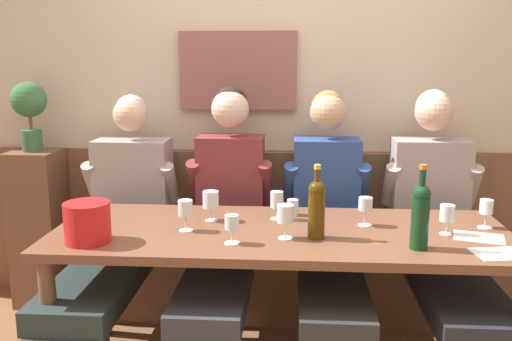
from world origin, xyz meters
The scene contains 24 objects.
room_wall_back centered at (0.00, 1.09, 1.40)m, with size 6.80×0.12×2.80m.
wood_wainscot_panel centered at (0.00, 1.04, 0.47)m, with size 6.80×0.03×0.94m, color brown.
wall_bench centered at (0.00, 0.83, 0.28)m, with size 2.39×0.42×0.94m.
dining_table centered at (0.00, 0.16, 0.64)m, with size 2.09×0.79×0.73m.
person_center_right_seat centered at (-0.88, 0.49, 0.62)m, with size 0.53×1.24×1.29m.
person_center_left_seat centered at (-0.30, 0.50, 0.66)m, with size 0.48×1.23×1.34m.
person_right_seat centered at (0.24, 0.50, 0.65)m, with size 0.47×1.24×1.32m.
person_left_seat centered at (0.81, 0.50, 0.65)m, with size 0.52×1.23×1.33m.
ice_bucket centered at (-0.82, -0.07, 0.81)m, with size 0.20×0.20×0.17m, color red.
wine_bottle_green_tall centered at (0.57, -0.06, 0.87)m, with size 0.07×0.07×0.35m.
wine_bottle_amber_mid centered at (0.16, 0.05, 0.87)m, with size 0.07×0.07×0.33m.
wine_glass_right_end centered at (-0.20, -0.05, 0.81)m, with size 0.07×0.07×0.13m.
wine_glass_by_bottle centered at (-0.34, 0.27, 0.83)m, with size 0.08×0.08×0.15m.
wine_glass_mid_right centered at (-0.02, 0.32, 0.82)m, with size 0.06×0.06×0.14m.
wine_glass_near_bucket centered at (-0.43, 0.11, 0.83)m, with size 0.07×0.07×0.14m.
wine_glass_center_front centered at (0.02, 0.03, 0.83)m, with size 0.07×0.07×0.15m.
wine_glass_center_rear centered at (0.74, 0.14, 0.82)m, with size 0.07×0.07×0.14m.
wine_glass_left_end centered at (0.94, 0.25, 0.82)m, with size 0.07×0.07×0.14m.
wine_glass_mid_left centered at (0.39, 0.25, 0.82)m, with size 0.07×0.07×0.14m.
water_tumbler_center centered at (0.05, 0.40, 0.77)m, with size 0.06×0.06×0.08m, color silver.
tasting_sheet_left_guest centered at (0.89, -0.10, 0.73)m, with size 0.21×0.15×0.00m, color white.
tasting_sheet_right_guest centered at (0.87, 0.10, 0.73)m, with size 0.21×0.15×0.00m, color white.
corner_pedestal centered at (-1.49, 0.86, 0.48)m, with size 0.28×0.28×0.95m, color brown.
potted_plant centered at (-1.49, 0.86, 1.22)m, with size 0.21×0.21×0.41m.
Camera 1 is at (0.06, -2.27, 1.50)m, focal length 38.77 mm.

